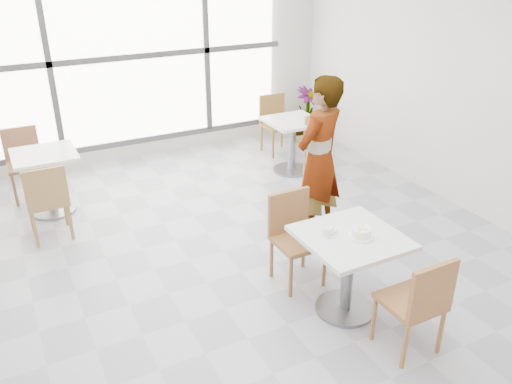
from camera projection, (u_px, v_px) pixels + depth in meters
name	position (u px, v px, depth m)	size (l,w,h in m)	color
floor	(242.00, 272.00, 5.10)	(7.00, 7.00, 0.00)	#9E9EA5
wall_back	(131.00, 56.00, 7.26)	(6.00, 6.00, 0.00)	silver
wall_right	(486.00, 86.00, 5.70)	(7.00, 7.00, 0.00)	silver
window	(132.00, 56.00, 7.21)	(4.60, 0.07, 2.52)	white
main_table	(349.00, 259.00, 4.36)	(0.80, 0.80, 0.75)	silver
chair_near	(419.00, 300.00, 3.89)	(0.42, 0.42, 0.87)	#9B6235
chair_far	(294.00, 231.00, 4.83)	(0.42, 0.42, 0.87)	brown
oatmeal_bowl	(361.00, 232.00, 4.23)	(0.21, 0.21, 0.09)	white
coffee_cup	(328.00, 232.00, 4.26)	(0.16, 0.13, 0.07)	white
person	(319.00, 159.00, 5.42)	(0.64, 0.42, 1.76)	black
bg_table_left	(47.00, 174.00, 6.06)	(0.70, 0.70, 0.75)	white
bg_table_right	(292.00, 138.00, 7.19)	(0.70, 0.70, 0.75)	white
bg_chair_left_near	(47.00, 198.00, 5.46)	(0.42, 0.42, 0.87)	olive
bg_chair_left_far	(24.00, 158.00, 6.48)	(0.42, 0.42, 0.87)	brown
bg_chair_right_near	(313.00, 138.00, 7.15)	(0.42, 0.42, 0.87)	#A3884D
bg_chair_right_far	(275.00, 120.00, 7.89)	(0.42, 0.42, 0.87)	olive
plant_right	(307.00, 113.00, 8.52)	(0.46, 0.46, 0.82)	#457232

